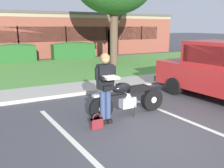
% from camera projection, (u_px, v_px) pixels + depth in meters
% --- Properties ---
extents(ground_plane, '(140.00, 140.00, 0.00)m').
position_uv_depth(ground_plane, '(159.00, 127.00, 5.59)').
color(ground_plane, '#424247').
extents(curb_strip, '(60.00, 0.20, 0.12)m').
position_uv_depth(curb_strip, '(99.00, 91.00, 8.59)').
color(curb_strip, '#ADA89E').
rests_on(curb_strip, ground).
extents(concrete_walk, '(60.00, 1.50, 0.08)m').
position_uv_depth(concrete_walk, '(90.00, 86.00, 9.33)').
color(concrete_walk, '#ADA89E').
rests_on(concrete_walk, ground).
extents(grass_lawn, '(60.00, 7.62, 0.06)m').
position_uv_depth(grass_lawn, '(59.00, 69.00, 13.28)').
color(grass_lawn, '#518E3D').
rests_on(grass_lawn, ground).
extents(stall_stripe_0, '(0.54, 4.39, 0.01)m').
position_uv_depth(stall_stripe_0, '(74.00, 142.00, 4.87)').
color(stall_stripe_0, silver).
rests_on(stall_stripe_0, ground).
extents(stall_stripe_1, '(0.54, 4.39, 0.01)m').
position_uv_depth(stall_stripe_1, '(181.00, 118.00, 6.15)').
color(stall_stripe_1, silver).
rests_on(stall_stripe_1, ground).
extents(motorcycle, '(2.24, 0.82, 1.26)m').
position_uv_depth(motorcycle, '(131.00, 97.00, 6.31)').
color(motorcycle, black).
rests_on(motorcycle, ground).
extents(rider_person, '(0.54, 0.59, 1.70)m').
position_uv_depth(rider_person, '(106.00, 83.00, 5.64)').
color(rider_person, black).
rests_on(rider_person, ground).
extents(handbag, '(0.28, 0.13, 0.36)m').
position_uv_depth(handbag, '(97.00, 122.00, 5.51)').
color(handbag, maroon).
rests_on(handbag, ground).
extents(hedge_left, '(2.49, 0.90, 1.24)m').
position_uv_depth(hedge_left, '(16.00, 53.00, 15.57)').
color(hedge_left, '#235623').
rests_on(hedge_left, ground).
extents(hedge_center_left, '(3.07, 0.90, 1.24)m').
position_uv_depth(hedge_center_left, '(73.00, 50.00, 17.31)').
color(hedge_center_left, '#235623').
rests_on(hedge_center_left, ground).
extents(brick_building, '(20.30, 11.03, 3.43)m').
position_uv_depth(brick_building, '(50.00, 33.00, 22.72)').
color(brick_building, brown).
rests_on(brick_building, ground).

